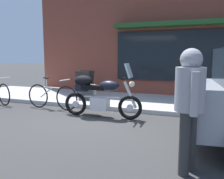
{
  "coord_description": "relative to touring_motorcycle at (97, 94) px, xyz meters",
  "views": [
    {
      "loc": [
        2.77,
        -5.02,
        1.55
      ],
      "look_at": [
        0.54,
        0.67,
        0.7
      ],
      "focal_mm": 38.67,
      "sensor_mm": 36.0,
      "label": 1
    }
  ],
  "objects": [
    {
      "name": "ground_plane",
      "position": [
        -0.2,
        -0.5,
        -0.59
      ],
      "size": [
        80.0,
        80.0,
        0.0
      ],
      "primitive_type": "plane",
      "color": "#353535"
    },
    {
      "name": "touring_motorcycle",
      "position": [
        0.0,
        0.0,
        0.0
      ],
      "size": [
        2.08,
        0.62,
        1.38
      ],
      "color": "black",
      "rests_on": "ground_plane"
    },
    {
      "name": "parked_bicycle",
      "position": [
        -1.62,
        0.33,
        -0.21
      ],
      "size": [
        1.74,
        0.48,
        0.95
      ],
      "color": "black",
      "rests_on": "ground_plane"
    },
    {
      "name": "pedestrian_walking",
      "position": [
        2.38,
        -2.3,
        0.44
      ],
      "size": [
        0.48,
        0.54,
        1.65
      ],
      "color": "#303030",
      "rests_on": "ground_plane"
    },
    {
      "name": "sandwich_board_sign",
      "position": [
        -1.45,
        2.07,
        -0.02
      ],
      "size": [
        0.55,
        0.41,
        0.91
      ],
      "color": "black",
      "rests_on": "sidewalk_curb"
    }
  ]
}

